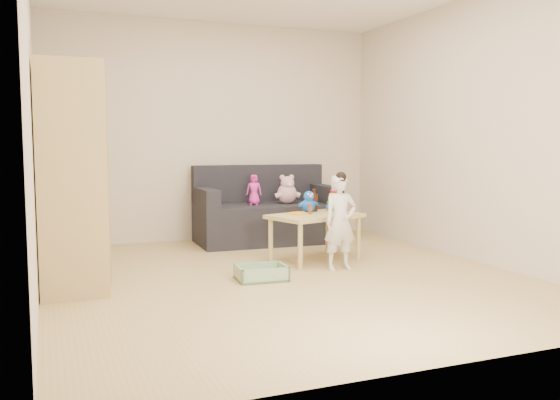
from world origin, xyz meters
name	(u,v)px	position (x,y,z in m)	size (l,w,h in m)	color
room	(285,127)	(0.00, 0.00, 1.30)	(4.50, 4.50, 4.50)	tan
wardrobe	(69,178)	(-1.74, 0.31, 0.89)	(0.49, 0.99, 1.78)	tan
sofa	(267,223)	(0.48, 1.75, 0.23)	(1.62, 0.81, 0.46)	black
play_table	(315,237)	(0.55, 0.56, 0.23)	(0.88, 0.56, 0.46)	tan
storage_bin	(261,273)	(-0.24, -0.04, 0.06)	(0.42, 0.31, 0.13)	#85A779
toddler	(340,223)	(0.59, 0.10, 0.43)	(0.32, 0.21, 0.86)	silver
pink_bear	(287,191)	(0.71, 1.69, 0.60)	(0.25, 0.21, 0.29)	#D59DAB
doll	(254,190)	(0.30, 1.70, 0.63)	(0.17, 0.12, 0.34)	#ED2CB1
ring_stacker	(336,202)	(0.84, 0.69, 0.56)	(0.21, 0.21, 0.24)	yellow
brown_bottle	(314,202)	(0.64, 0.79, 0.56)	(0.08, 0.08, 0.23)	black
blue_plush	(308,201)	(0.56, 0.74, 0.57)	(0.18, 0.14, 0.22)	blue
wooden_figure	(310,209)	(0.49, 0.55, 0.52)	(0.05, 0.04, 0.12)	brown
yellow_book	(298,213)	(0.39, 0.63, 0.47)	(0.18, 0.18, 0.01)	#FEA71A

